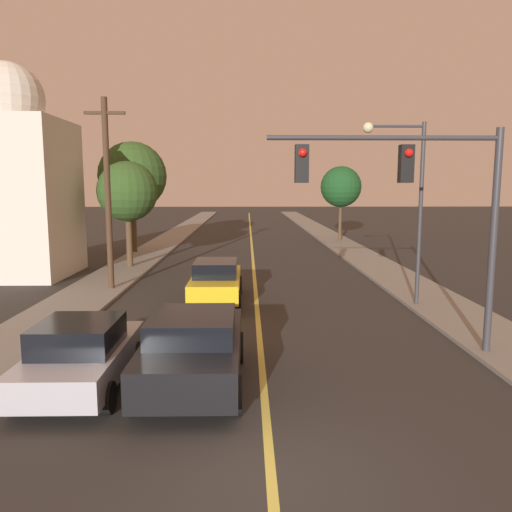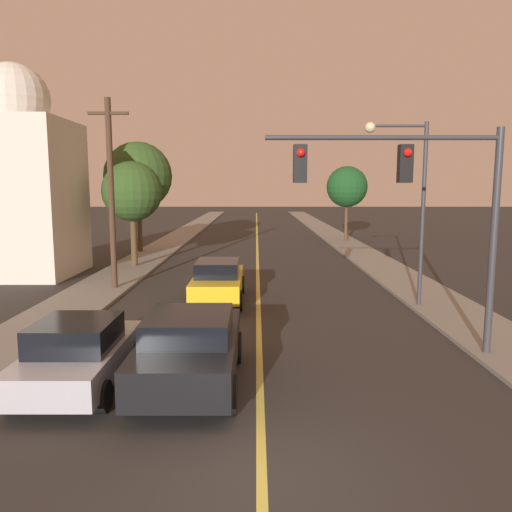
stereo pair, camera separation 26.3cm
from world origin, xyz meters
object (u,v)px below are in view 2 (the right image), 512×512
object	(u,v)px
car_near_lane_front	(188,347)
traffic_signal_mast	(414,191)
tree_left_far	(136,176)
car_outer_lane_front	(76,354)
tree_left_near	(130,192)
tree_right_near	(345,187)
domed_building_left	(16,183)
utility_pole_left	(109,191)
streetlamp_right	(405,186)
car_near_lane_second	(216,280)

from	to	relation	value
car_near_lane_front	traffic_signal_mast	world-z (taller)	traffic_signal_mast
tree_left_far	traffic_signal_mast	bearing A→B (deg)	-60.18
car_outer_lane_front	tree_left_near	size ratio (longest dim) A/B	0.72
car_outer_lane_front	tree_right_near	xyz separation A→B (m)	(10.62, 27.96, 3.47)
tree_left_far	tree_right_near	world-z (taller)	tree_left_far
tree_right_near	domed_building_left	distance (m)	23.06
car_near_lane_front	domed_building_left	bearing A→B (deg)	125.91
traffic_signal_mast	tree_right_near	size ratio (longest dim) A/B	1.00
tree_left_near	domed_building_left	size ratio (longest dim) A/B	0.55
car_outer_lane_front	domed_building_left	bearing A→B (deg)	118.70
utility_pole_left	tree_right_near	world-z (taller)	utility_pole_left
car_outer_lane_front	streetlamp_right	bearing A→B (deg)	38.35
car_near_lane_second	streetlamp_right	world-z (taller)	streetlamp_right
traffic_signal_mast	car_outer_lane_front	bearing A→B (deg)	-165.61
tree_right_near	traffic_signal_mast	bearing A→B (deg)	-96.64
car_outer_lane_front	utility_pole_left	xyz separation A→B (m)	(-2.08, 10.05, 3.32)
car_near_lane_front	tree_right_near	bearing A→B (deg)	73.43
traffic_signal_mast	utility_pole_left	world-z (taller)	utility_pole_left
tree_left_near	tree_right_near	distance (m)	18.03
tree_right_near	streetlamp_right	bearing A→B (deg)	-94.67
tree_left_far	car_near_lane_front	bearing A→B (deg)	-74.37
car_outer_lane_front	tree_left_near	xyz separation A→B (m)	(-2.64, 15.74, 3.22)
car_near_lane_second	utility_pole_left	size ratio (longest dim) A/B	0.60
tree_left_far	tree_left_near	bearing A→B (deg)	-79.96
streetlamp_right	tree_left_near	xyz separation A→B (m)	(-11.55, 8.69, -0.28)
car_near_lane_second	traffic_signal_mast	bearing A→B (deg)	-48.87
car_near_lane_second	domed_building_left	xyz separation A→B (m)	(-9.82, 5.71, 3.59)
car_near_lane_front	tree_right_near	distance (m)	29.24
tree_left_near	car_near_lane_second	bearing A→B (deg)	-57.36
car_outer_lane_front	tree_right_near	world-z (taller)	tree_right_near
car_near_lane_front	utility_pole_left	world-z (taller)	utility_pole_left
tree_left_near	tree_right_near	size ratio (longest dim) A/B	0.96
car_near_lane_front	car_near_lane_second	size ratio (longest dim) A/B	0.98
tree_left_far	domed_building_left	bearing A→B (deg)	-115.61
car_outer_lane_front	streetlamp_right	xyz separation A→B (m)	(8.91, 7.05, 3.50)
car_outer_lane_front	utility_pole_left	distance (m)	10.78
tree_left_near	domed_building_left	bearing A→B (deg)	-156.99
traffic_signal_mast	tree_left_near	size ratio (longest dim) A/B	1.05
car_outer_lane_front	traffic_signal_mast	distance (m)	8.53
car_near_lane_second	tree_right_near	xyz separation A→B (m)	(8.29, 19.98, 3.41)
traffic_signal_mast	tree_left_far	distance (m)	22.69
car_near_lane_front	streetlamp_right	bearing A→B (deg)	46.51
car_outer_lane_front	domed_building_left	size ratio (longest dim) A/B	0.40
car_near_lane_front	car_near_lane_second	distance (m)	7.86
car_near_lane_front	tree_left_near	xyz separation A→B (m)	(-4.97, 15.62, 3.12)
car_near_lane_second	tree_left_near	xyz separation A→B (m)	(-4.97, 7.77, 3.17)
car_outer_lane_front	utility_pole_left	bearing A→B (deg)	101.72
car_outer_lane_front	tree_left_far	bearing A→B (deg)	99.67
car_near_lane_front	car_near_lane_second	xyz separation A→B (m)	(-0.00, 7.86, -0.04)
streetlamp_right	car_near_lane_front	bearing A→B (deg)	-133.49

